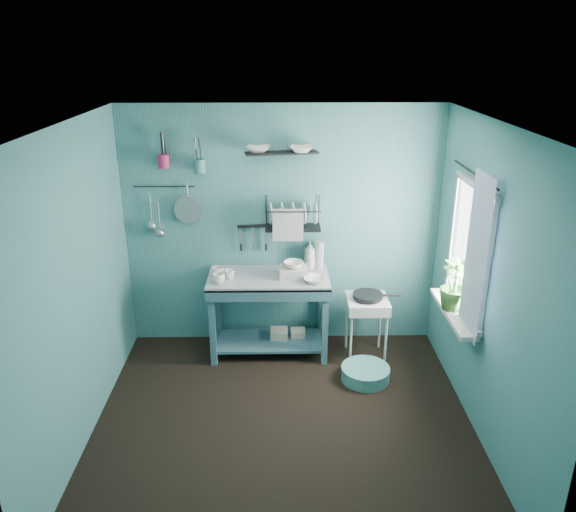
{
  "coord_description": "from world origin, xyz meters",
  "views": [
    {
      "loc": [
        -0.03,
        -3.95,
        3.05
      ],
      "look_at": [
        0.05,
        0.85,
        1.2
      ],
      "focal_mm": 35.0,
      "sensor_mm": 36.0,
      "label": 1
    }
  ],
  "objects_px": {
    "soap_bottle": "(310,255)",
    "dish_rack": "(293,213)",
    "utensil_cup_magenta": "(164,161)",
    "utensil_cup_teal": "(200,166)",
    "work_counter": "(269,314)",
    "colander": "(188,209)",
    "mug_right": "(218,272)",
    "wash_tub": "(294,272)",
    "hotplate_stand": "(366,328)",
    "water_bottle": "(319,255)",
    "storage_tin_large": "(279,339)",
    "mug_left": "(219,278)",
    "potted_plant": "(454,285)",
    "mug_mid": "(230,274)",
    "floor_basin": "(365,373)",
    "storage_tin_small": "(298,338)",
    "frying_pan": "(368,295)"
  },
  "relations": [
    {
      "from": "mug_left",
      "to": "potted_plant",
      "type": "xyz_separation_m",
      "value": [
        2.11,
        -0.54,
        0.16
      ]
    },
    {
      "from": "utensil_cup_magenta",
      "to": "water_bottle",
      "type": "bearing_deg",
      "value": -0.32
    },
    {
      "from": "hotplate_stand",
      "to": "dish_rack",
      "type": "height_order",
      "value": "dish_rack"
    },
    {
      "from": "mug_right",
      "to": "dish_rack",
      "type": "relative_size",
      "value": 0.22
    },
    {
      "from": "work_counter",
      "to": "colander",
      "type": "height_order",
      "value": "colander"
    },
    {
      "from": "soap_bottle",
      "to": "floor_basin",
      "type": "height_order",
      "value": "soap_bottle"
    },
    {
      "from": "soap_bottle",
      "to": "dish_rack",
      "type": "height_order",
      "value": "dish_rack"
    },
    {
      "from": "soap_bottle",
      "to": "utensil_cup_teal",
      "type": "bearing_deg",
      "value": 178.49
    },
    {
      "from": "wash_tub",
      "to": "utensil_cup_magenta",
      "type": "height_order",
      "value": "utensil_cup_magenta"
    },
    {
      "from": "utensil_cup_teal",
      "to": "floor_basin",
      "type": "distance_m",
      "value": 2.56
    },
    {
      "from": "mug_left",
      "to": "dish_rack",
      "type": "relative_size",
      "value": 0.22
    },
    {
      "from": "soap_bottle",
      "to": "colander",
      "type": "bearing_deg",
      "value": 177.26
    },
    {
      "from": "utensil_cup_teal",
      "to": "storage_tin_large",
      "type": "xyz_separation_m",
      "value": [
        0.75,
        -0.18,
        -1.81
      ]
    },
    {
      "from": "hotplate_stand",
      "to": "colander",
      "type": "relative_size",
      "value": 2.33
    },
    {
      "from": "utensil_cup_magenta",
      "to": "utensil_cup_teal",
      "type": "xyz_separation_m",
      "value": [
        0.34,
        0.0,
        -0.05
      ]
    },
    {
      "from": "utensil_cup_magenta",
      "to": "storage_tin_large",
      "type": "xyz_separation_m",
      "value": [
        1.1,
        -0.18,
        -1.86
      ]
    },
    {
      "from": "storage_tin_small",
      "to": "frying_pan",
      "type": "bearing_deg",
      "value": -16.0
    },
    {
      "from": "mug_left",
      "to": "dish_rack",
      "type": "height_order",
      "value": "dish_rack"
    },
    {
      "from": "colander",
      "to": "hotplate_stand",
      "type": "bearing_deg",
      "value": -11.86
    },
    {
      "from": "utensil_cup_magenta",
      "to": "utensil_cup_teal",
      "type": "distance_m",
      "value": 0.35
    },
    {
      "from": "storage_tin_small",
      "to": "floor_basin",
      "type": "bearing_deg",
      "value": -44.8
    },
    {
      "from": "frying_pan",
      "to": "mug_right",
      "type": "bearing_deg",
      "value": 175.53
    },
    {
      "from": "mug_right",
      "to": "potted_plant",
      "type": "xyz_separation_m",
      "value": [
        2.13,
        -0.7,
        0.16
      ]
    },
    {
      "from": "work_counter",
      "to": "utensil_cup_teal",
      "type": "bearing_deg",
      "value": 166.24
    },
    {
      "from": "mug_left",
      "to": "utensil_cup_magenta",
      "type": "xyz_separation_m",
      "value": [
        -0.52,
        0.39,
        1.06
      ]
    },
    {
      "from": "soap_bottle",
      "to": "floor_basin",
      "type": "relative_size",
      "value": 0.64
    },
    {
      "from": "water_bottle",
      "to": "mug_right",
      "type": "bearing_deg",
      "value": -167.83
    },
    {
      "from": "mug_mid",
      "to": "utensil_cup_teal",
      "type": "bearing_deg",
      "value": 133.64
    },
    {
      "from": "water_bottle",
      "to": "storage_tin_large",
      "type": "bearing_deg",
      "value": -157.96
    },
    {
      "from": "mug_right",
      "to": "soap_bottle",
      "type": "xyz_separation_m",
      "value": [
        0.92,
        0.2,
        0.1
      ]
    },
    {
      "from": "work_counter",
      "to": "mug_mid",
      "type": "relative_size",
      "value": 12.06
    },
    {
      "from": "soap_bottle",
      "to": "wash_tub",
      "type": "bearing_deg",
      "value": -127.69
    },
    {
      "from": "utensil_cup_magenta",
      "to": "storage_tin_small",
      "type": "bearing_deg",
      "value": -6.52
    },
    {
      "from": "hotplate_stand",
      "to": "potted_plant",
      "type": "height_order",
      "value": "potted_plant"
    },
    {
      "from": "soap_bottle",
      "to": "utensil_cup_magenta",
      "type": "distance_m",
      "value": 1.71
    },
    {
      "from": "utensil_cup_teal",
      "to": "potted_plant",
      "type": "bearing_deg",
      "value": -22.03
    },
    {
      "from": "utensil_cup_magenta",
      "to": "storage_tin_large",
      "type": "bearing_deg",
      "value": -9.23
    },
    {
      "from": "mug_right",
      "to": "wash_tub",
      "type": "height_order",
      "value": "wash_tub"
    },
    {
      "from": "wash_tub",
      "to": "storage_tin_large",
      "type": "xyz_separation_m",
      "value": [
        -0.15,
        0.07,
        -0.79
      ]
    },
    {
      "from": "soap_bottle",
      "to": "potted_plant",
      "type": "xyz_separation_m",
      "value": [
        1.21,
        -0.9,
        0.06
      ]
    },
    {
      "from": "dish_rack",
      "to": "utensil_cup_magenta",
      "type": "distance_m",
      "value": 1.35
    },
    {
      "from": "storage_tin_small",
      "to": "dish_rack",
      "type": "bearing_deg",
      "value": 119.48
    },
    {
      "from": "potted_plant",
      "to": "floor_basin",
      "type": "xyz_separation_m",
      "value": [
        -0.71,
        0.15,
        -0.99
      ]
    },
    {
      "from": "mug_mid",
      "to": "utensil_cup_magenta",
      "type": "xyz_separation_m",
      "value": [
        -0.62,
        0.29,
        1.07
      ]
    },
    {
      "from": "frying_pan",
      "to": "mug_left",
      "type": "bearing_deg",
      "value": -178.28
    },
    {
      "from": "hotplate_stand",
      "to": "storage_tin_large",
      "type": "xyz_separation_m",
      "value": [
        -0.88,
        0.17,
        -0.22
      ]
    },
    {
      "from": "work_counter",
      "to": "potted_plant",
      "type": "height_order",
      "value": "potted_plant"
    },
    {
      "from": "colander",
      "to": "storage_tin_small",
      "type": "height_order",
      "value": "colander"
    },
    {
      "from": "potted_plant",
      "to": "wash_tub",
      "type": "bearing_deg",
      "value": 153.91
    },
    {
      "from": "mug_right",
      "to": "wash_tub",
      "type": "relative_size",
      "value": 0.44
    }
  ]
}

